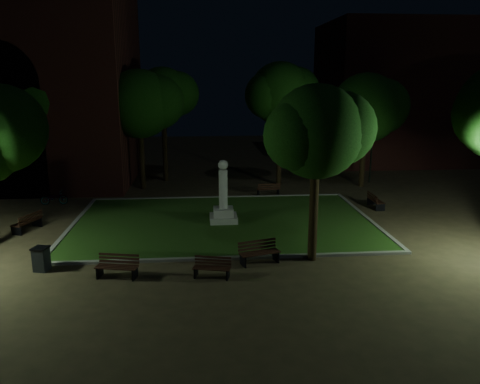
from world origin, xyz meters
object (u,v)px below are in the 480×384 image
at_px(bench_west_near, 118,267).
at_px(bench_right_side, 375,201).
at_px(bench_near_right, 259,253).
at_px(trash_bin, 41,259).
at_px(bench_far_side, 268,190).
at_px(bicycle, 54,198).
at_px(monument, 223,205).
at_px(bench_left_side, 28,223).
at_px(bench_near_left, 212,268).

bearing_deg(bench_west_near, bench_right_side, 45.42).
height_order(bench_near_right, trash_bin, trash_bin).
relative_size(bench_far_side, bicycle, 0.97).
bearing_deg(monument, trash_bin, -142.41).
relative_size(bench_near_right, bicycle, 1.11).
relative_size(bench_west_near, trash_bin, 1.73).
bearing_deg(bicycle, bench_left_side, 178.59).
xyz_separation_m(bench_west_near, bench_right_side, (13.12, 8.64, -0.00)).
relative_size(bench_west_near, bench_right_side, 1.05).
distance_m(bench_near_left, bench_left_side, 10.80).
relative_size(bench_right_side, bicycle, 0.99).
distance_m(bench_far_side, trash_bin, 15.33).
bearing_deg(monument, bench_west_near, -123.31).
bearing_deg(bench_near_right, bench_right_side, 28.20).
bearing_deg(monument, bench_near_right, -78.32).
distance_m(bench_right_side, bicycle, 18.77).
bearing_deg(bench_near_right, bicycle, 120.75).
bearing_deg(bicycle, bench_far_side, -88.87).
xyz_separation_m(monument, trash_bin, (-7.31, -5.63, -0.47)).
relative_size(bench_west_near, bicycle, 1.05).
xyz_separation_m(bench_west_near, trash_bin, (-3.03, 0.88, 0.08)).
height_order(bench_left_side, trash_bin, trash_bin).
xyz_separation_m(bench_west_near, bench_far_side, (7.43, 12.09, -0.02)).
bearing_deg(bench_west_near, trash_bin, 175.84).
distance_m(bench_left_side, bench_right_side, 18.61).
xyz_separation_m(bench_left_side, bench_right_side, (18.41, 2.68, -0.02)).
relative_size(monument, bicycle, 2.04).
xyz_separation_m(bench_near_left, bench_far_side, (3.91, 12.38, 0.02)).
xyz_separation_m(bench_near_right, bench_far_side, (1.99, 11.14, -0.04)).
distance_m(monument, bench_near_right, 5.71).
height_order(bench_right_side, bench_far_side, bench_right_side).
distance_m(bench_near_right, trash_bin, 8.47).
height_order(bench_near_right, bench_left_side, bench_near_right).
relative_size(bench_left_side, bench_right_side, 1.10).
bearing_deg(bench_far_side, monument, 55.11).
xyz_separation_m(monument, bench_near_left, (-0.77, -6.81, -0.60)).
bearing_deg(monument, bicycle, 155.61).
height_order(bench_left_side, bicycle, bench_left_side).
relative_size(bench_west_near, bench_far_side, 1.08).
bearing_deg(bicycle, trash_bin, -170.07).
xyz_separation_m(bench_near_left, bench_near_right, (1.92, 1.24, 0.06)).
bearing_deg(bench_far_side, bench_near_right, 74.40).
distance_m(monument, bench_west_near, 7.81).
relative_size(bench_near_right, bench_far_side, 1.15).
bearing_deg(bench_right_side, bench_west_near, 123.18).
height_order(bench_near_left, bicycle, bicycle).
relative_size(bench_near_left, bench_right_side, 0.94).
height_order(bench_near_left, bench_west_near, bench_west_near).
bearing_deg(bench_right_side, bench_left_side, 98.09).
xyz_separation_m(monument, bench_left_side, (-9.58, -0.56, -0.54)).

